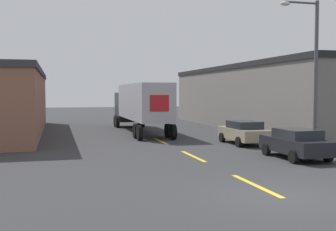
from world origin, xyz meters
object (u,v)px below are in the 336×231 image
object	(u,v)px
parked_car_right_mid	(244,132)
street_lamp	(312,65)
parked_car_right_near	(296,143)
semi_truck	(140,104)

from	to	relation	value
parked_car_right_mid	street_lamp	bearing A→B (deg)	-59.68
parked_car_right_near	semi_truck	bearing A→B (deg)	107.05
parked_car_right_mid	parked_car_right_near	bearing A→B (deg)	-90.00
semi_truck	parked_car_right_mid	size ratio (longest dim) A/B	3.30
semi_truck	parked_car_right_near	bearing A→B (deg)	-72.91
semi_truck	street_lamp	bearing A→B (deg)	-62.35
semi_truck	parked_car_right_mid	xyz separation A→B (m)	(4.65, -9.34, -1.54)
semi_truck	parked_car_right_near	size ratio (longest dim) A/B	3.30
parked_car_right_near	street_lamp	world-z (taller)	street_lamp
parked_car_right_mid	semi_truck	bearing A→B (deg)	116.48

